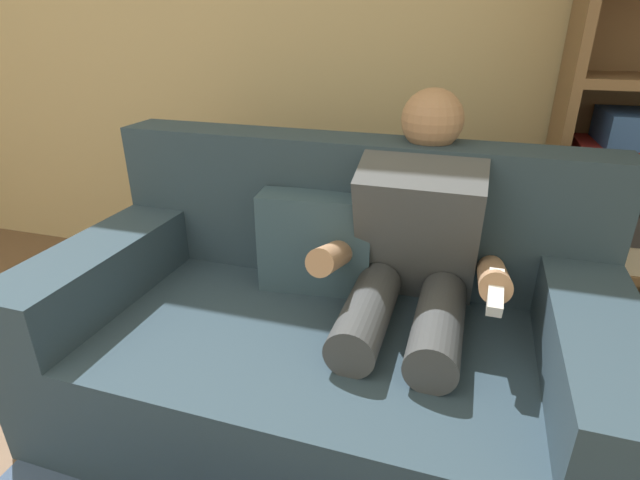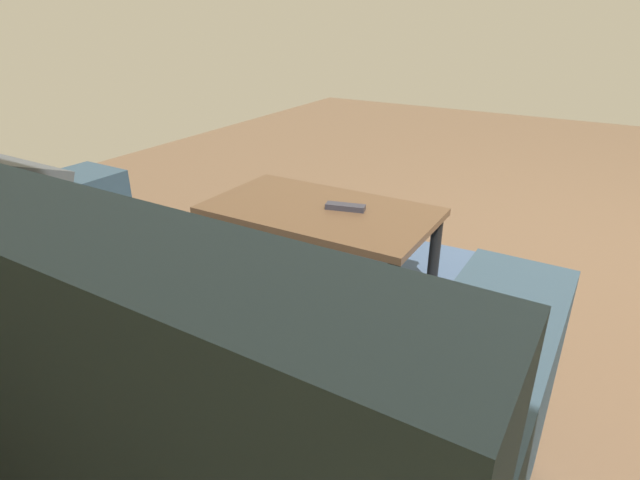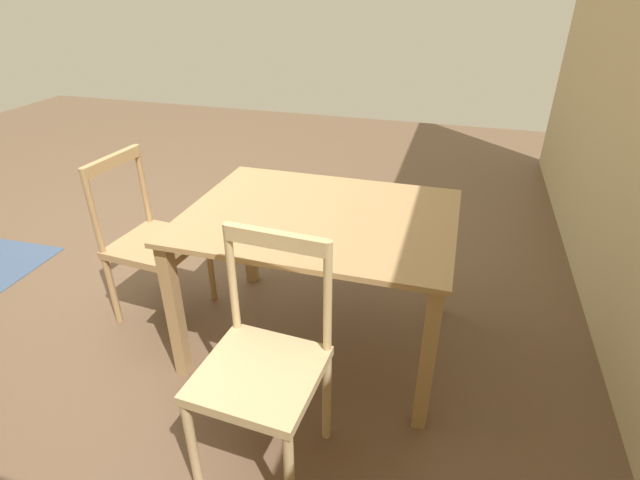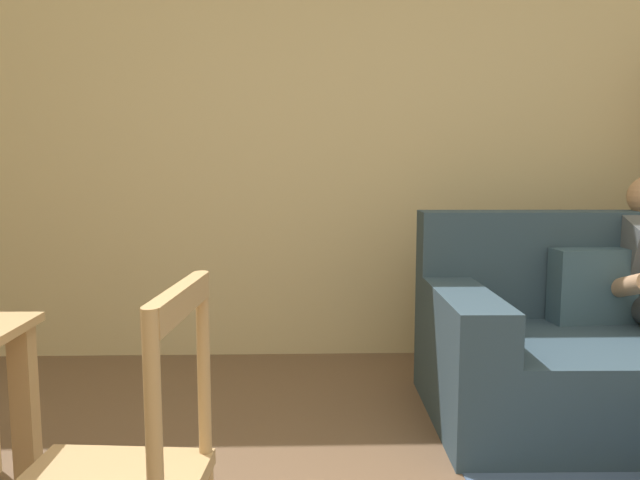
{
  "view_description": "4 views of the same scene",
  "coord_description": "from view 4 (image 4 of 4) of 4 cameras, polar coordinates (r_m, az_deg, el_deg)",
  "views": [
    {
      "loc": [
        1.66,
        0.47,
        1.31
      ],
      "look_at": [
        1.27,
        1.77,
        0.7
      ],
      "focal_mm": 27.45,
      "sensor_mm": 36.0,
      "label": 1
    },
    {
      "loc": [
        0.35,
        2.51,
        1.18
      ],
      "look_at": [
        1.4,
        0.73,
        0.23
      ],
      "focal_mm": 28.6,
      "sensor_mm": 36.0,
      "label": 2
    },
    {
      "loc": [
        -2.15,
        2.34,
        1.72
      ],
      "look_at": [
        -1.59,
        0.41,
        0.6
      ],
      "focal_mm": 27.2,
      "sensor_mm": 36.0,
      "label": 3
    },
    {
      "loc": [
        -0.22,
        -0.88,
        1.16
      ],
      "look_at": [
        -0.16,
        1.25,
        0.9
      ],
      "focal_mm": 34.37,
      "sensor_mm": 36.0,
      "label": 4
    }
  ],
  "objects": [
    {
      "name": "wall_back",
      "position": [
        3.75,
        1.77,
        10.48
      ],
      "size": [
        6.09,
        0.12,
        2.78
      ],
      "primitive_type": "cube",
      "color": "#D1BC8C",
      "rests_on": "ground_plane"
    },
    {
      "name": "couch",
      "position": [
        3.21,
        26.37,
        -8.82
      ],
      "size": [
        1.82,
        1.0,
        0.93
      ],
      "color": "#2D4251",
      "rests_on": "ground_plane"
    }
  ]
}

